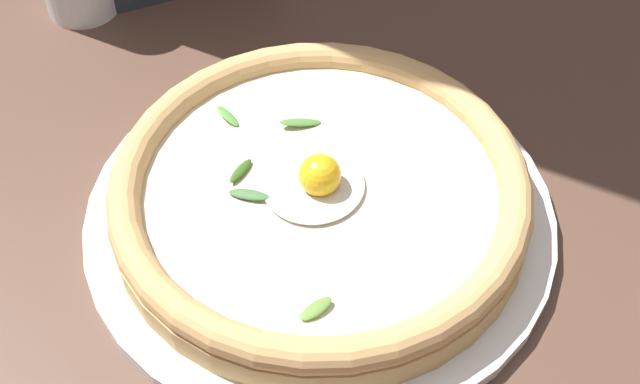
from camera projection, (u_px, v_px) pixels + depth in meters
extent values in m
cube|color=brown|center=(305.00, 278.00, 0.60)|extent=(2.40, 2.40, 0.03)
cylinder|color=white|center=(320.00, 215.00, 0.62)|extent=(0.35, 0.35, 0.01)
cylinder|color=tan|center=(320.00, 200.00, 0.60)|extent=(0.30, 0.30, 0.02)
torus|color=tan|center=(320.00, 184.00, 0.59)|extent=(0.30, 0.30, 0.02)
cylinder|color=#EFE6C4|center=(320.00, 187.00, 0.59)|extent=(0.26, 0.26, 0.00)
ellipsoid|color=white|center=(314.00, 185.00, 0.59)|extent=(0.07, 0.07, 0.01)
sphere|color=yellow|center=(320.00, 175.00, 0.58)|extent=(0.03, 0.03, 0.03)
ellipsoid|color=#5B9E41|center=(228.00, 116.00, 0.63)|extent=(0.01, 0.03, 0.01)
ellipsoid|color=#538D3D|center=(301.00, 122.00, 0.63)|extent=(0.03, 0.02, 0.01)
ellipsoid|color=olive|center=(316.00, 309.00, 0.52)|extent=(0.02, 0.01, 0.01)
ellipsoid|color=#44723D|center=(249.00, 195.00, 0.58)|extent=(0.02, 0.03, 0.01)
ellipsoid|color=#36611D|center=(245.00, 168.00, 0.60)|extent=(0.03, 0.02, 0.01)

